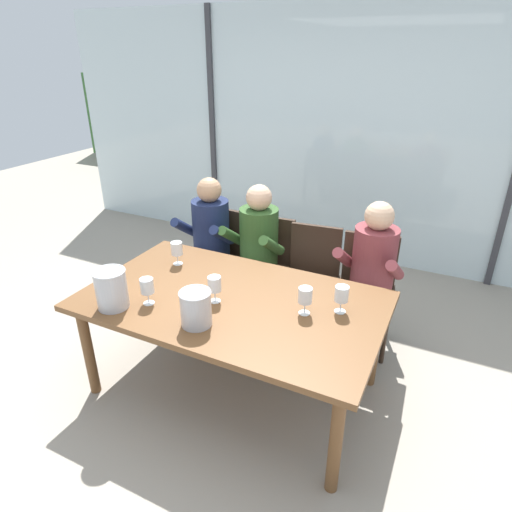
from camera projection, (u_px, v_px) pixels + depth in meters
ground at (288, 316)px, 3.90m from camera, size 14.00×14.00×0.00m
window_glass_panel at (345, 140)px, 4.53m from camera, size 7.11×0.03×2.60m
window_mullion_left at (213, 129)px, 5.15m from camera, size 0.06×0.06×2.60m
hillside_vineyard at (403, 128)px, 7.95m from camera, size 13.11×2.40×1.70m
dining_table at (232, 308)px, 2.80m from camera, size 1.91×1.12×0.73m
chair_near_curtain at (216, 250)px, 3.95m from camera, size 0.47×0.47×0.88m
chair_left_of_center at (267, 261)px, 3.73m from camera, size 0.47×0.47×0.88m
chair_center at (312, 272)px, 3.56m from camera, size 0.48×0.48×0.88m
chair_right_of_center at (366, 282)px, 3.40m from camera, size 0.49×0.49×0.88m
person_navy_polo at (207, 238)px, 3.75m from camera, size 0.46×0.61×1.20m
person_olive_shirt at (254, 248)px, 3.57m from camera, size 0.49×0.63×1.20m
person_maroon_top at (369, 271)px, 3.19m from camera, size 0.49×0.63×1.20m
ice_bucket_primary at (111, 289)px, 2.63m from camera, size 0.20×0.20×0.25m
ice_bucket_secondary at (196, 308)px, 2.47m from camera, size 0.19×0.19×0.22m
wine_glass_by_left_taster at (342, 295)px, 2.58m from camera, size 0.08×0.08×0.17m
wine_glass_near_bucket at (215, 285)px, 2.69m from camera, size 0.08×0.08×0.17m
wine_glass_center_pour at (305, 296)px, 2.57m from camera, size 0.08×0.08×0.17m
wine_glass_by_right_taster at (177, 249)px, 3.17m from camera, size 0.08×0.08×0.17m
wine_glass_spare_empty at (147, 286)px, 2.67m from camera, size 0.08×0.08×0.17m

